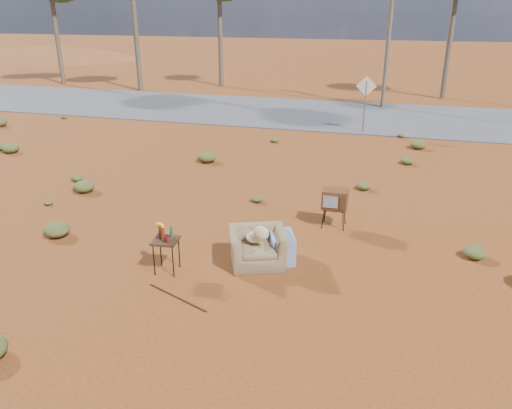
# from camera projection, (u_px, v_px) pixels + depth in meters

# --- Properties ---
(ground) EXTENTS (140.00, 140.00, 0.00)m
(ground) POSITION_uv_depth(u_px,v_px,m) (231.00, 270.00, 9.50)
(ground) COLOR brown
(ground) RESTS_ON ground
(highway) EXTENTS (140.00, 7.00, 0.04)m
(highway) POSITION_uv_depth(u_px,v_px,m) (335.00, 115.00, 22.89)
(highway) COLOR #565659
(highway) RESTS_ON ground
(dirt_mound) EXTENTS (26.00, 18.00, 2.00)m
(dirt_mound) POSITION_uv_depth(u_px,v_px,m) (46.00, 58.00, 47.47)
(dirt_mound) COLOR brown
(dirt_mound) RESTS_ON ground
(armchair) EXTENTS (1.38, 1.20, 0.93)m
(armchair) POSITION_uv_depth(u_px,v_px,m) (262.00, 242.00, 9.63)
(armchair) COLOR olive
(armchair) RESTS_ON ground
(tv_unit) EXTENTS (0.55, 0.45, 0.89)m
(tv_unit) POSITION_uv_depth(u_px,v_px,m) (335.00, 200.00, 11.14)
(tv_unit) COLOR black
(tv_unit) RESTS_ON ground
(side_table) EXTENTS (0.51, 0.51, 0.93)m
(side_table) POSITION_uv_depth(u_px,v_px,m) (164.00, 238.00, 9.25)
(side_table) COLOR #352013
(side_table) RESTS_ON ground
(rusty_bar) EXTENTS (1.28, 0.56, 0.04)m
(rusty_bar) POSITION_uv_depth(u_px,v_px,m) (177.00, 297.00, 8.59)
(rusty_bar) COLOR #462512
(rusty_bar) RESTS_ON ground
(road_sign) EXTENTS (0.78, 0.06, 2.19)m
(road_sign) POSITION_uv_depth(u_px,v_px,m) (366.00, 94.00, 19.28)
(road_sign) COLOR brown
(road_sign) RESTS_ON ground
(utility_pole_center) EXTENTS (1.40, 0.20, 8.00)m
(utility_pole_center) POSITION_uv_depth(u_px,v_px,m) (390.00, 18.00, 23.08)
(utility_pole_center) COLOR brown
(utility_pole_center) RESTS_ON ground
(scrub_patch) EXTENTS (17.49, 8.07, 0.33)m
(scrub_patch) POSITION_uv_depth(u_px,v_px,m) (254.00, 185.00, 13.59)
(scrub_patch) COLOR #505525
(scrub_patch) RESTS_ON ground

